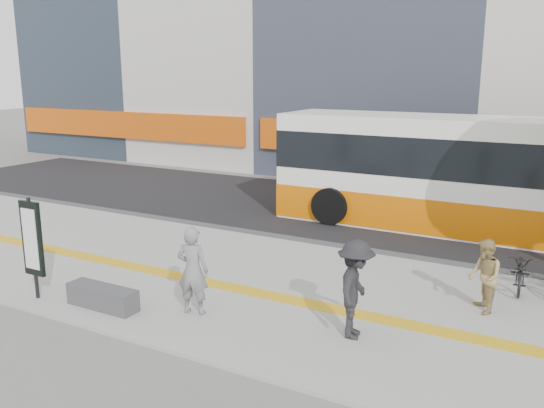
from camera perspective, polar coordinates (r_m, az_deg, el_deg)
The scene contains 11 objects.
ground at distance 11.77m, azimuth -3.04°, elevation -11.01°, with size 120.00×120.00×0.00m, color slate.
sidewalk at distance 12.95m, azimuth 0.49°, elevation -8.48°, with size 40.00×7.00×0.08m, color gray.
tactile_strip at distance 12.52m, azimuth -0.60°, elevation -9.03°, with size 40.00×0.45×0.01m, color gold.
street at distance 19.57m, azimuth 10.97°, elevation -1.23°, with size 40.00×8.00×0.06m, color black.
curb at distance 15.93m, azimuth 6.49°, elevation -4.25°, with size 40.00×0.25×0.14m, color #39393B.
bench at distance 12.31m, azimuth -16.57°, elevation -8.90°, with size 1.60×0.45×0.45m, color #39393B.
signboard at distance 12.94m, azimuth -22.86°, elevation -3.35°, with size 0.55×0.10×2.20m.
bus at distance 18.03m, azimuth 20.86°, elevation 2.25°, with size 12.84×3.04×3.42m.
seated_woman at distance 11.43m, azimuth -7.92°, elevation -6.60°, with size 0.65×0.43×1.79m, color black.
pedestrian_tan at distance 12.18m, azimuth 20.47°, elevation -6.78°, with size 0.73×0.57×1.51m, color #A28B54.
pedestrian_dark at distance 10.45m, azimuth 8.33°, elevation -8.44°, with size 1.18×0.68×1.82m, color black.
Camera 1 is at (5.70, -9.10, 4.82)m, focal length 37.67 mm.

